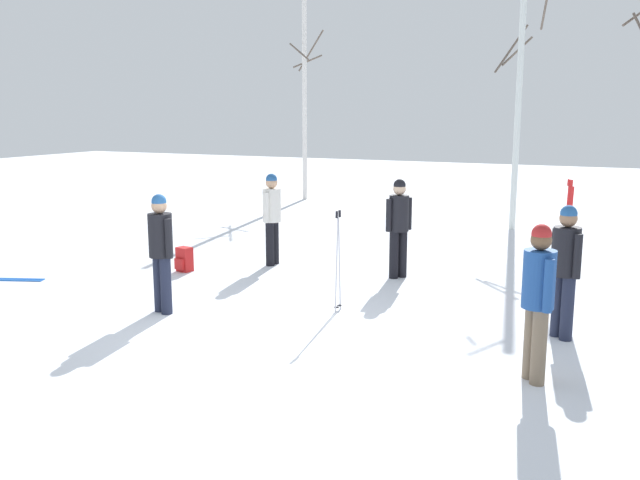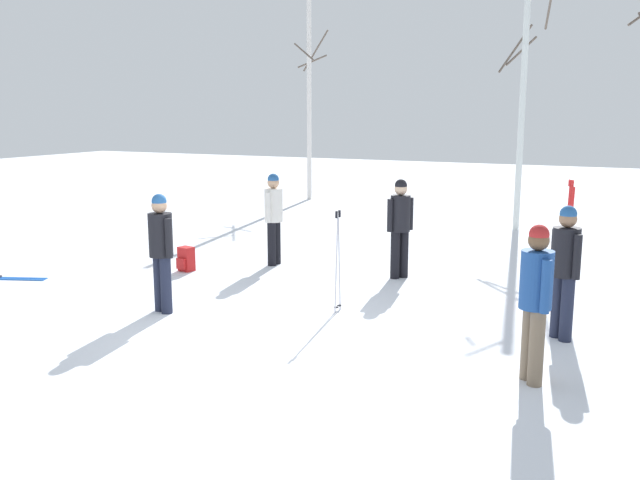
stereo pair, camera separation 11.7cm
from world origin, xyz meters
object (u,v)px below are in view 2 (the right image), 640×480
(birch_tree_0, at_px, (309,87))
(person_0, at_px, (565,264))
(person_1, at_px, (161,245))
(person_2, at_px, (536,294))
(person_4, at_px, (274,213))
(ski_poles_0, at_px, (338,258))
(backpack_1, at_px, (186,259))
(water_bottle_0, at_px, (187,254))
(ski_pair_planted_2, at_px, (567,245))
(birch_tree_1, at_px, (522,91))
(person_3, at_px, (400,222))

(birch_tree_0, bearing_deg, person_0, -50.91)
(person_1, height_order, birch_tree_0, birch_tree_0)
(person_2, bearing_deg, person_1, 175.29)
(person_4, height_order, ski_poles_0, person_4)
(person_2, height_order, person_4, same)
(person_2, bearing_deg, person_4, 144.00)
(person_4, distance_m, backpack_1, 1.82)
(ski_poles_0, xyz_separation_m, water_bottle_0, (-4.04, 1.90, -0.66))
(ski_poles_0, bearing_deg, person_1, -153.86)
(ski_pair_planted_2, xyz_separation_m, ski_poles_0, (-2.93, -1.62, -0.15))
(backpack_1, height_order, birch_tree_1, birch_tree_1)
(person_0, relative_size, ski_pair_planted_2, 0.91)
(water_bottle_0, bearing_deg, ski_poles_0, -25.14)
(ski_pair_planted_2, relative_size, ski_poles_0, 1.28)
(person_0, distance_m, ski_poles_0, 3.08)
(water_bottle_0, xyz_separation_m, birch_tree_0, (-1.94, 9.33, 3.45))
(person_2, relative_size, ski_poles_0, 1.16)
(backpack_1, xyz_separation_m, birch_tree_1, (4.61, 7.01, 3.08))
(birch_tree_1, bearing_deg, water_bottle_0, -129.35)
(birch_tree_0, bearing_deg, person_1, -73.22)
(birch_tree_0, xyz_separation_m, birch_tree_1, (7.07, -3.07, -0.28))
(person_0, height_order, person_1, same)
(person_4, distance_m, birch_tree_1, 7.17)
(person_1, relative_size, backpack_1, 3.90)
(person_0, bearing_deg, person_1, -167.30)
(person_4, bearing_deg, person_2, -36.00)
(birch_tree_0, height_order, birch_tree_1, birch_tree_0)
(birch_tree_0, bearing_deg, person_4, -67.75)
(person_1, relative_size, person_4, 1.00)
(person_1, bearing_deg, person_0, 12.70)
(person_2, xyz_separation_m, birch_tree_1, (-1.85, 9.70, 2.31))
(person_1, distance_m, person_2, 5.23)
(person_2, bearing_deg, ski_pair_planted_2, 90.38)
(person_3, distance_m, ski_poles_0, 2.32)
(person_2, bearing_deg, birch_tree_0, 124.97)
(ski_poles_0, distance_m, water_bottle_0, 4.51)
(person_0, distance_m, person_1, 5.46)
(ski_pair_planted_2, bearing_deg, backpack_1, -175.83)
(person_1, distance_m, ski_poles_0, 2.52)
(ski_poles_0, relative_size, birch_tree_0, 0.21)
(ski_pair_planted_2, bearing_deg, person_1, -152.23)
(backpack_1, bearing_deg, person_0, -9.18)
(person_0, bearing_deg, backpack_1, 170.82)
(person_0, xyz_separation_m, person_3, (-2.93, 2.22, 0.00))
(birch_tree_0, bearing_deg, birch_tree_1, -23.43)
(person_4, xyz_separation_m, ski_pair_planted_2, (5.25, -0.67, -0.04))
(person_3, bearing_deg, ski_poles_0, -93.52)
(person_2, distance_m, person_4, 6.52)
(person_2, bearing_deg, ski_poles_0, 152.49)
(birch_tree_0, bearing_deg, person_2, -55.03)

